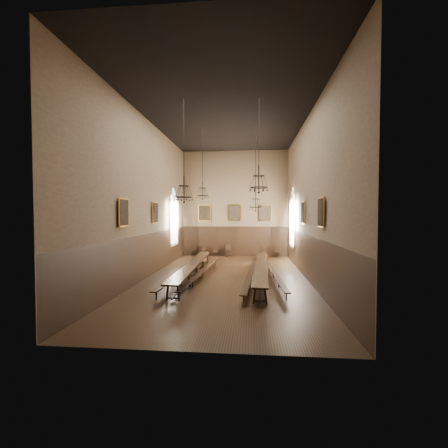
# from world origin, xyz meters

# --- Properties ---
(floor) EXTENTS (9.00, 18.00, 0.02)m
(floor) POSITION_xyz_m (0.00, 0.00, -0.01)
(floor) COLOR black
(floor) RESTS_ON ground
(ceiling) EXTENTS (9.00, 18.00, 0.02)m
(ceiling) POSITION_xyz_m (0.00, 0.00, 9.01)
(ceiling) COLOR black
(ceiling) RESTS_ON ground
(wall_back) EXTENTS (9.00, 0.02, 9.00)m
(wall_back) POSITION_xyz_m (0.00, 9.01, 4.50)
(wall_back) COLOR #776249
(wall_back) RESTS_ON ground
(wall_front) EXTENTS (9.00, 0.02, 9.00)m
(wall_front) POSITION_xyz_m (0.00, -9.01, 4.50)
(wall_front) COLOR #776249
(wall_front) RESTS_ON ground
(wall_left) EXTENTS (0.02, 18.00, 9.00)m
(wall_left) POSITION_xyz_m (-4.51, 0.00, 4.50)
(wall_left) COLOR #776249
(wall_left) RESTS_ON ground
(wall_right) EXTENTS (0.02, 18.00, 9.00)m
(wall_right) POSITION_xyz_m (4.51, 0.00, 4.50)
(wall_right) COLOR #776249
(wall_right) RESTS_ON ground
(wainscot_panelling) EXTENTS (9.00, 18.00, 2.50)m
(wainscot_panelling) POSITION_xyz_m (0.00, 0.00, 1.25)
(wainscot_panelling) COLOR black
(wainscot_panelling) RESTS_ON floor
(table_left) EXTENTS (0.86, 10.31, 0.80)m
(table_left) POSITION_xyz_m (-1.90, 0.09, 0.40)
(table_left) COLOR black
(table_left) RESTS_ON floor
(table_right) EXTENTS (1.09, 9.97, 0.78)m
(table_right) POSITION_xyz_m (1.94, -0.15, 0.39)
(table_right) COLOR black
(table_right) RESTS_ON floor
(bench_left_outer) EXTENTS (0.50, 10.21, 0.46)m
(bench_left_outer) POSITION_xyz_m (-2.47, 0.21, 0.29)
(bench_left_outer) COLOR black
(bench_left_outer) RESTS_ON floor
(bench_left_inner) EXTENTS (0.84, 9.43, 0.42)m
(bench_left_inner) POSITION_xyz_m (-1.34, 0.02, 0.27)
(bench_left_inner) COLOR black
(bench_left_inner) RESTS_ON floor
(bench_right_inner) EXTENTS (0.92, 10.07, 0.45)m
(bench_right_inner) POSITION_xyz_m (1.40, -0.02, 0.29)
(bench_right_inner) COLOR black
(bench_right_inner) RESTS_ON floor
(bench_right_outer) EXTENTS (0.77, 9.28, 0.42)m
(bench_right_outer) POSITION_xyz_m (2.66, 0.24, 0.27)
(bench_right_outer) COLOR black
(bench_right_outer) RESTS_ON floor
(chair_0) EXTENTS (0.43, 0.43, 0.95)m
(chair_0) POSITION_xyz_m (-3.50, 8.57, 0.29)
(chair_0) COLOR black
(chair_0) RESTS_ON floor
(chair_1) EXTENTS (0.51, 0.51, 0.92)m
(chair_1) POSITION_xyz_m (-2.58, 8.52, 0.28)
(chair_1) COLOR black
(chair_1) RESTS_ON floor
(chair_2) EXTENTS (0.43, 0.43, 0.86)m
(chair_2) POSITION_xyz_m (-1.59, 8.49, 0.26)
(chair_2) COLOR black
(chair_2) RESTS_ON floor
(chair_3) EXTENTS (0.56, 0.56, 1.03)m
(chair_3) POSITION_xyz_m (-0.50, 8.58, 0.31)
(chair_3) COLOR black
(chair_3) RESTS_ON floor
(chair_6) EXTENTS (0.51, 0.51, 0.91)m
(chair_6) POSITION_xyz_m (2.54, 8.50, 0.28)
(chair_6) COLOR black
(chair_6) RESTS_ON floor
(chair_7) EXTENTS (0.45, 0.45, 0.92)m
(chair_7) POSITION_xyz_m (3.59, 8.49, 0.28)
(chair_7) COLOR black
(chair_7) RESTS_ON floor
(chandelier_back_left) EXTENTS (0.76, 0.76, 4.36)m
(chandelier_back_left) POSITION_xyz_m (-1.67, 2.19, 5.10)
(chandelier_back_left) COLOR black
(chandelier_back_left) RESTS_ON ceiling
(chandelier_back_right) EXTENTS (0.80, 0.80, 5.11)m
(chandelier_back_right) POSITION_xyz_m (1.66, 2.03, 4.40)
(chandelier_back_right) COLOR black
(chandelier_back_right) RESTS_ON ceiling
(chandelier_front_left) EXTENTS (0.83, 0.83, 4.73)m
(chandelier_front_left) POSITION_xyz_m (-1.76, -2.71, 4.74)
(chandelier_front_left) COLOR black
(chandelier_front_left) RESTS_ON ceiling
(chandelier_front_right) EXTENTS (0.85, 0.85, 4.28)m
(chandelier_front_right) POSITION_xyz_m (1.75, -2.47, 5.15)
(chandelier_front_right) COLOR black
(chandelier_front_right) RESTS_ON ceiling
(portrait_back_0) EXTENTS (1.10, 0.12, 1.40)m
(portrait_back_0) POSITION_xyz_m (-2.60, 8.88, 3.70)
(portrait_back_0) COLOR gold
(portrait_back_0) RESTS_ON wall_back
(portrait_back_1) EXTENTS (1.10, 0.12, 1.40)m
(portrait_back_1) POSITION_xyz_m (0.00, 8.88, 3.70)
(portrait_back_1) COLOR gold
(portrait_back_1) RESTS_ON wall_back
(portrait_back_2) EXTENTS (1.10, 0.12, 1.40)m
(portrait_back_2) POSITION_xyz_m (2.60, 8.88, 3.70)
(portrait_back_2) COLOR gold
(portrait_back_2) RESTS_ON wall_back
(portrait_left_0) EXTENTS (0.12, 1.00, 1.30)m
(portrait_left_0) POSITION_xyz_m (-4.38, 1.00, 3.70)
(portrait_left_0) COLOR gold
(portrait_left_0) RESTS_ON wall_left
(portrait_left_1) EXTENTS (0.12, 1.00, 1.30)m
(portrait_left_1) POSITION_xyz_m (-4.38, -3.50, 3.70)
(portrait_left_1) COLOR gold
(portrait_left_1) RESTS_ON wall_left
(portrait_right_0) EXTENTS (0.12, 1.00, 1.30)m
(portrait_right_0) POSITION_xyz_m (4.38, 1.00, 3.70)
(portrait_right_0) COLOR gold
(portrait_right_0) RESTS_ON wall_right
(portrait_right_1) EXTENTS (0.12, 1.00, 1.30)m
(portrait_right_1) POSITION_xyz_m (4.38, -3.50, 3.70)
(portrait_right_1) COLOR gold
(portrait_right_1) RESTS_ON wall_right
(window_right) EXTENTS (0.20, 2.20, 4.60)m
(window_right) POSITION_xyz_m (4.43, 5.50, 3.40)
(window_right) COLOR white
(window_right) RESTS_ON wall_right
(window_left) EXTENTS (0.20, 2.20, 4.60)m
(window_left) POSITION_xyz_m (-4.43, 5.50, 3.40)
(window_left) COLOR white
(window_left) RESTS_ON wall_left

